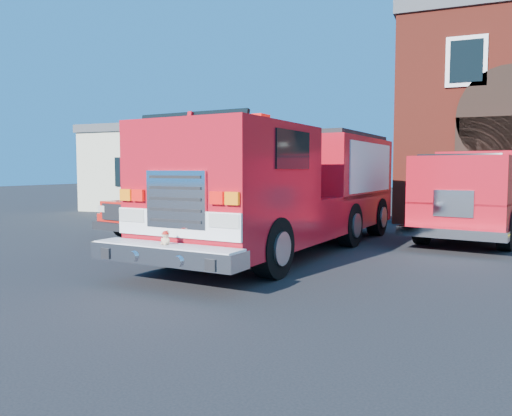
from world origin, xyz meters
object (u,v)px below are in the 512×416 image
at_px(side_building, 202,168).
at_px(fire_engine, 293,187).
at_px(secondary_truck, 482,190).
at_px(pickup_truck, 189,206).

bearing_deg(side_building, fire_engine, -51.92).
xyz_separation_m(fire_engine, secondary_truck, (4.70, 4.76, -0.21)).
xyz_separation_m(side_building, fire_engine, (8.87, -11.32, -0.54)).
xyz_separation_m(pickup_truck, secondary_truck, (8.88, 2.96, 0.53)).
height_order(side_building, fire_engine, side_building).
bearing_deg(fire_engine, pickup_truck, 156.73).
bearing_deg(secondary_truck, fire_engine, -134.66).
distance_m(side_building, fire_engine, 14.39).
bearing_deg(secondary_truck, side_building, 154.18).
bearing_deg(side_building, pickup_truck, -63.78).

